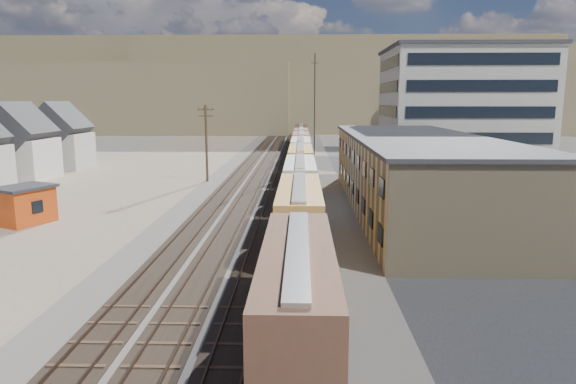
{
  "coord_description": "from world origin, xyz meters",
  "views": [
    {
      "loc": [
        3.94,
        -24.62,
        10.54
      ],
      "look_at": [
        2.81,
        17.66,
        3.0
      ],
      "focal_mm": 32.0,
      "sensor_mm": 36.0,
      "label": 1
    }
  ],
  "objects_px": {
    "maintenance_shed": "(25,205)",
    "parked_car_blue": "(454,165)",
    "freight_train": "(301,155)",
    "utility_pole_north": "(206,142)"
  },
  "relations": [
    {
      "from": "maintenance_shed",
      "to": "parked_car_blue",
      "type": "distance_m",
      "value": 59.36
    },
    {
      "from": "freight_train",
      "to": "maintenance_shed",
      "type": "xyz_separation_m",
      "value": [
        -23.77,
        -30.67,
        -1.09
      ]
    },
    {
      "from": "freight_train",
      "to": "utility_pole_north",
      "type": "bearing_deg",
      "value": -151.06
    },
    {
      "from": "utility_pole_north",
      "to": "parked_car_blue",
      "type": "bearing_deg",
      "value": 18.62
    },
    {
      "from": "freight_train",
      "to": "maintenance_shed",
      "type": "distance_m",
      "value": 38.82
    },
    {
      "from": "freight_train",
      "to": "utility_pole_north",
      "type": "height_order",
      "value": "utility_pole_north"
    },
    {
      "from": "utility_pole_north",
      "to": "freight_train",
      "type": "bearing_deg",
      "value": 28.94
    },
    {
      "from": "freight_train",
      "to": "parked_car_blue",
      "type": "relative_size",
      "value": 21.75
    },
    {
      "from": "freight_train",
      "to": "parked_car_blue",
      "type": "height_order",
      "value": "freight_train"
    },
    {
      "from": "freight_train",
      "to": "parked_car_blue",
      "type": "distance_m",
      "value": 24.14
    }
  ]
}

